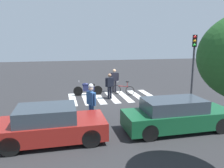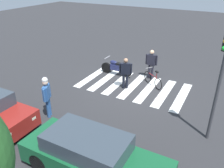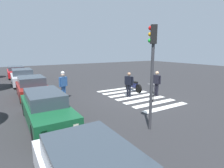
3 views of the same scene
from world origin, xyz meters
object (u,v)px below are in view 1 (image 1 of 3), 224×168
pedestrian_bystander (91,100)px  car_green_compact (177,115)px  police_motorcycle (88,89)px  officer_on_foot (110,84)px  officer_by_motorcycle (114,79)px  car_maroon_wagon (51,125)px  traffic_light_pole (194,58)px  leaning_bicycle (123,90)px

pedestrian_bystander → car_green_compact: bearing=152.2°
police_motorcycle → officer_on_foot: 1.95m
officer_by_motorcycle → car_green_compact: size_ratio=0.38×
police_motorcycle → car_maroon_wagon: size_ratio=0.51×
officer_by_motorcycle → car_green_compact: 7.76m
traffic_light_pole → police_motorcycle: bearing=-32.5°
officer_on_foot → officer_by_motorcycle: 2.02m
police_motorcycle → officer_by_motorcycle: bearing=-166.8°
police_motorcycle → officer_on_foot: (-1.27, 1.39, 0.53)m
officer_by_motorcycle → officer_on_foot: bearing=67.4°
pedestrian_bystander → traffic_light_pole: (-6.36, -1.70, 1.70)m
officer_on_foot → leaning_bicycle: bearing=-141.1°
police_motorcycle → officer_by_motorcycle: officer_by_motorcycle is taller
leaning_bicycle → pedestrian_bystander: size_ratio=0.74×
leaning_bicycle → officer_by_motorcycle: size_ratio=0.79×
officer_on_foot → car_green_compact: 6.07m
leaning_bicycle → pedestrian_bystander: (3.01, 5.02, 0.73)m
traffic_light_pole → leaning_bicycle: bearing=-44.8°
police_motorcycle → car_green_compact: (-2.90, 7.22, 0.22)m
officer_by_motorcycle → car_maroon_wagon: (4.35, 7.58, -0.35)m
traffic_light_pole → officer_on_foot: bearing=-27.0°
pedestrian_bystander → car_maroon_wagon: 2.49m
officer_on_foot → car_maroon_wagon: size_ratio=0.43×
officer_by_motorcycle → car_maroon_wagon: size_ratio=0.44×
car_maroon_wagon → leaning_bicycle: bearing=-125.6°
leaning_bicycle → pedestrian_bystander: 5.90m
officer_on_foot → car_maroon_wagon: officer_on_foot is taller
leaning_bicycle → car_green_compact: 6.84m
pedestrian_bystander → car_maroon_wagon: (1.78, 1.68, -0.43)m
leaning_bicycle → car_maroon_wagon: bearing=54.4°
leaning_bicycle → officer_on_foot: officer_on_foot is taller
police_motorcycle → car_maroon_wagon: (2.30, 7.10, 0.21)m
police_motorcycle → traffic_light_pole: bearing=147.5°
car_green_compact → officer_on_foot: bearing=-74.3°
officer_on_foot → officer_by_motorcycle: officer_by_motorcycle is taller
car_maroon_wagon → car_green_compact: bearing=178.7°
car_green_compact → car_maroon_wagon: 5.21m
police_motorcycle → traffic_light_pole: traffic_light_pole is taller
police_motorcycle → car_green_compact: bearing=111.9°
police_motorcycle → traffic_light_pole: size_ratio=0.50×
police_motorcycle → officer_on_foot: bearing=132.4°
police_motorcycle → officer_on_foot: size_ratio=1.20×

